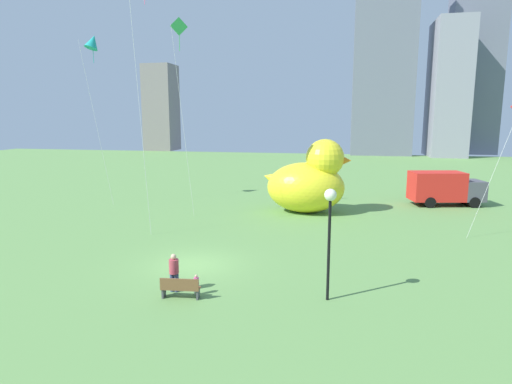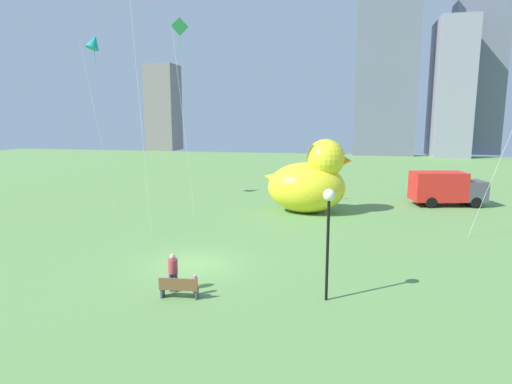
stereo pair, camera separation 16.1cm
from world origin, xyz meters
name	(u,v)px [view 1 (the left image)]	position (x,y,z in m)	size (l,w,h in m)	color
ground_plane	(194,265)	(0.00, 0.00, 0.00)	(140.00, 140.00, 0.00)	#64944D
park_bench	(180,288)	(0.86, -4.02, 0.47)	(1.65, 0.62, 0.90)	brown
person_adult	(174,271)	(0.34, -3.37, 0.92)	(0.41, 0.41, 1.67)	#38476B
person_child	(196,284)	(1.37, -3.50, 0.49)	(0.22, 0.22, 0.88)	silver
giant_inflatable_duck	(309,181)	(4.59, 13.53, 2.45)	(6.93, 4.45, 5.75)	yellow
lamppost	(330,214)	(6.78, -2.90, 3.58)	(0.49, 0.49, 4.60)	black
box_truck	(444,188)	(15.58, 18.59, 1.44)	(6.27, 3.48, 2.85)	red
city_skyline	(398,74)	(17.07, 72.40, 15.98)	(74.18, 16.00, 38.02)	gray
kite_teal	(93,42)	(-13.41, 13.74, 13.47)	(2.19, 2.22, 14.20)	silver
kite_green	(179,37)	(-4.63, 10.69, 13.06)	(1.44, 1.26, 14.41)	silver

